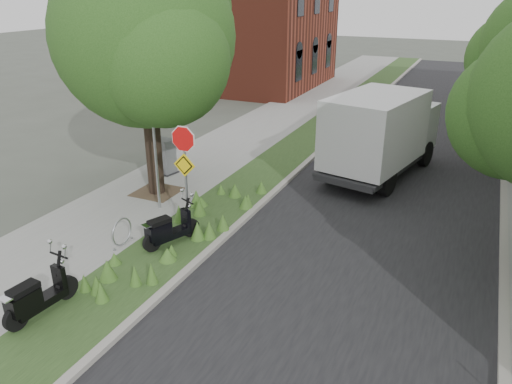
% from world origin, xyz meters
% --- Properties ---
extents(ground, '(120.00, 120.00, 0.00)m').
position_xyz_m(ground, '(0.00, 0.00, 0.00)').
color(ground, '#4C5147').
rests_on(ground, ground).
extents(sidewalk_near, '(3.50, 60.00, 0.12)m').
position_xyz_m(sidewalk_near, '(-4.25, 10.00, 0.06)').
color(sidewalk_near, gray).
rests_on(sidewalk_near, ground).
extents(verge, '(2.00, 60.00, 0.12)m').
position_xyz_m(verge, '(-1.50, 10.00, 0.06)').
color(verge, '#28401B').
rests_on(verge, ground).
extents(kerb_near, '(0.20, 60.00, 0.13)m').
position_xyz_m(kerb_near, '(-0.50, 10.00, 0.07)').
color(kerb_near, '#9E9991').
rests_on(kerb_near, ground).
extents(road, '(7.00, 60.00, 0.01)m').
position_xyz_m(road, '(3.00, 10.00, 0.01)').
color(road, black).
rests_on(road, ground).
extents(kerb_far, '(0.20, 60.00, 0.13)m').
position_xyz_m(kerb_far, '(6.50, 10.00, 0.07)').
color(kerb_far, '#9E9991').
rests_on(kerb_far, ground).
extents(street_tree_main, '(6.21, 5.54, 7.66)m').
position_xyz_m(street_tree_main, '(-4.08, 2.86, 4.80)').
color(street_tree_main, black).
rests_on(street_tree_main, ground).
extents(bare_post, '(0.08, 0.08, 4.00)m').
position_xyz_m(bare_post, '(-3.20, 1.80, 2.12)').
color(bare_post, '#A5A8AD').
rests_on(bare_post, ground).
extents(bike_hoop, '(0.06, 0.78, 0.77)m').
position_xyz_m(bike_hoop, '(-2.70, -0.60, 0.50)').
color(bike_hoop, '#A5A8AD').
rests_on(bike_hoop, ground).
extents(sign_assembly, '(0.94, 0.08, 3.22)m').
position_xyz_m(sign_assembly, '(-1.40, 0.58, 2.33)').
color(sign_assembly, '#A5A8AD').
rests_on(sign_assembly, ground).
extents(brick_building, '(9.40, 10.40, 8.30)m').
position_xyz_m(brick_building, '(-9.50, 22.00, 4.21)').
color(brick_building, maroon).
rests_on(brick_building, ground).
extents(scooter_near, '(0.47, 1.79, 0.85)m').
position_xyz_m(scooter_near, '(-2.32, -3.88, 0.53)').
color(scooter_near, black).
rests_on(scooter_near, ground).
extents(scooter_far, '(0.82, 1.64, 0.83)m').
position_xyz_m(scooter_far, '(-1.62, -0.17, 0.52)').
color(scooter_far, black).
rests_on(scooter_far, ground).
extents(box_truck, '(3.39, 6.10, 2.61)m').
position_xyz_m(box_truck, '(2.26, 7.74, 1.70)').
color(box_truck, '#262628').
rests_on(box_truck, ground).
extents(utility_cabinet, '(1.05, 0.81, 1.26)m').
position_xyz_m(utility_cabinet, '(-4.87, 4.50, 0.72)').
color(utility_cabinet, '#262628').
rests_on(utility_cabinet, ground).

